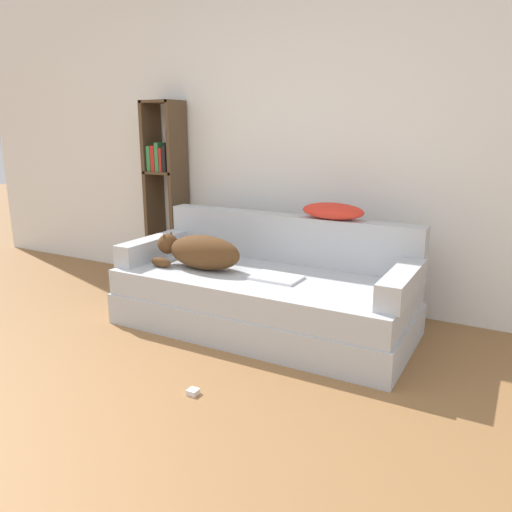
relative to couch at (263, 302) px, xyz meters
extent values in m
plane|color=olive|center=(-0.24, -1.83, -0.20)|extent=(20.00, 20.00, 0.00)
cube|color=white|center=(-0.24, 0.79, 1.15)|extent=(7.13, 0.06, 2.70)
cube|color=#B2B7BC|center=(0.00, 0.00, -0.09)|extent=(2.07, 0.92, 0.22)
cube|color=#B2B7BC|center=(0.00, -0.01, 0.11)|extent=(2.03, 0.88, 0.18)
cube|color=#B2B7BC|center=(0.00, 0.39, 0.38)|extent=(2.03, 0.15, 0.36)
cube|color=#B2B7BC|center=(-0.96, -0.01, 0.29)|extent=(0.15, 0.73, 0.16)
cube|color=#B2B7BC|center=(0.96, -0.01, 0.29)|extent=(0.15, 0.73, 0.16)
ellipsoid|color=#513319|center=(-0.42, -0.09, 0.33)|extent=(0.57, 0.25, 0.25)
sphere|color=#513319|center=(-0.75, -0.09, 0.35)|extent=(0.15, 0.15, 0.15)
cone|color=#513319|center=(-0.75, -0.13, 0.41)|extent=(0.05, 0.05, 0.07)
cone|color=#513319|center=(-0.75, -0.05, 0.41)|extent=(0.05, 0.05, 0.07)
ellipsoid|color=#513319|center=(-0.73, -0.21, 0.24)|extent=(0.17, 0.06, 0.07)
cube|color=silver|center=(0.14, -0.06, 0.21)|extent=(0.33, 0.23, 0.02)
ellipsoid|color=red|center=(0.36, 0.39, 0.62)|extent=(0.45, 0.21, 0.12)
cube|color=#4C3823|center=(-1.46, 0.61, 0.61)|extent=(0.04, 0.26, 1.62)
cube|color=#4C3823|center=(-1.17, 0.61, 0.61)|extent=(0.04, 0.26, 1.62)
cube|color=#4C3823|center=(-1.32, 0.61, 1.41)|extent=(0.31, 0.26, 0.02)
cube|color=#4C3823|center=(-1.32, 0.61, 0.81)|extent=(0.31, 0.26, 0.02)
cube|color=#337F42|center=(-1.41, 0.60, 0.93)|extent=(0.04, 0.20, 0.22)
cube|color=red|center=(-1.36, 0.60, 0.93)|extent=(0.04, 0.20, 0.22)
cube|color=#337F42|center=(-1.32, 0.60, 0.94)|extent=(0.04, 0.20, 0.25)
cube|color=red|center=(-1.28, 0.60, 0.92)|extent=(0.03, 0.20, 0.20)
cube|color=black|center=(-1.24, 0.60, 0.93)|extent=(0.04, 0.20, 0.23)
cube|color=silver|center=(0.11, -0.99, -0.18)|extent=(0.06, 0.06, 0.03)
camera|label=1|loc=(1.57, -2.93, 1.19)|focal=35.00mm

